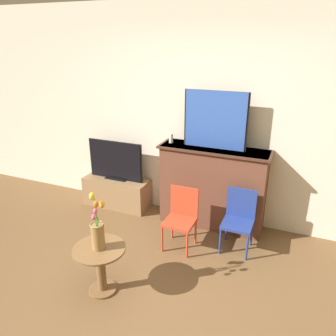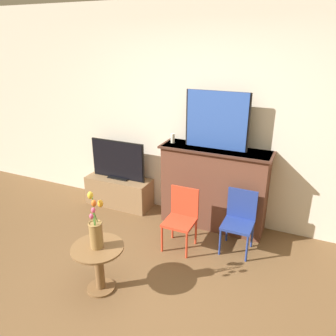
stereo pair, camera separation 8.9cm
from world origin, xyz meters
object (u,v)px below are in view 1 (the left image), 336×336
chair_blue (239,217)px  vase_tulips (98,231)px  painting (215,120)px  chair_red (181,215)px  tv_monitor (115,161)px

chair_blue → vase_tulips: bearing=-130.8°
painting → vase_tulips: size_ratio=1.40×
vase_tulips → chair_blue: bearing=49.2°
painting → chair_red: 1.16m
chair_blue → vase_tulips: (-1.04, -1.21, 0.26)m
tv_monitor → chair_red: bearing=-25.6°
tv_monitor → vase_tulips: vase_tulips is taller
vase_tulips → chair_red: bearing=66.6°
chair_blue → tv_monitor: bearing=168.7°
chair_blue → chair_red: bearing=-161.0°
chair_blue → vase_tulips: 1.62m
painting → vase_tulips: 1.85m
tv_monitor → chair_blue: tv_monitor is taller
chair_red → chair_blue: same height
chair_red → chair_blue: size_ratio=1.00×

